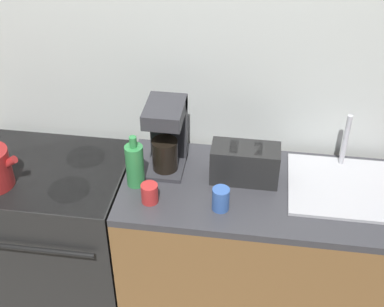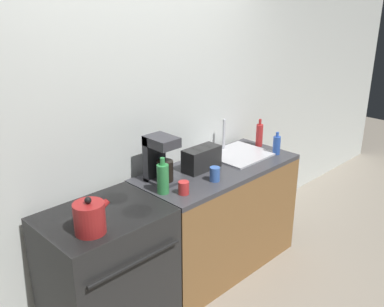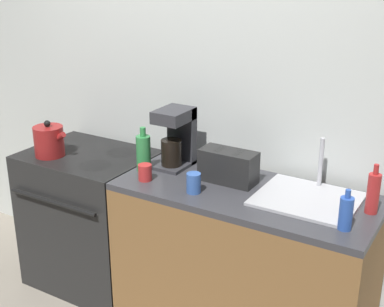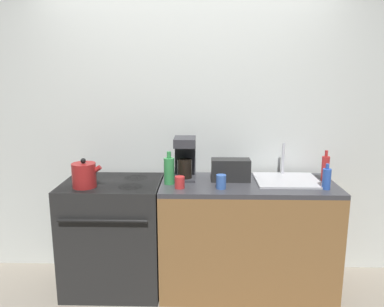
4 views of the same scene
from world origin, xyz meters
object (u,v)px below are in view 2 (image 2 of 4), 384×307
object	(u,v)px
bottle_red	(259,135)
bottle_green	(163,178)
coffee_maker	(160,158)
bottle_blue	(277,145)
cup_blue	(215,174)
toaster	(202,159)
kettle	(90,218)
cup_red	(184,188)
stove	(108,273)

from	to	relation	value
bottle_red	bottle_green	xyz separation A→B (m)	(-1.25, -0.12, 0.00)
coffee_maker	bottle_blue	xyz separation A→B (m)	(1.07, -0.27, -0.10)
cup_blue	coffee_maker	bearing A→B (deg)	135.26
toaster	cup_blue	xyz separation A→B (m)	(-0.09, -0.22, -0.04)
kettle	toaster	distance (m)	1.14
bottle_blue	cup_red	xyz separation A→B (m)	(-1.10, -0.01, -0.04)
kettle	bottle_green	xyz separation A→B (m)	(0.64, 0.10, 0.01)
cup_red	cup_blue	xyz separation A→B (m)	(0.31, -0.00, 0.01)
kettle	cup_blue	xyz separation A→B (m)	(1.04, -0.01, -0.04)
toaster	bottle_red	xyz separation A→B (m)	(0.76, 0.02, 0.01)
toaster	coffee_maker	world-z (taller)	coffee_maker
cup_red	bottle_blue	bearing A→B (deg)	0.31
toaster	cup_blue	bearing A→B (deg)	-111.78
toaster	bottle_blue	world-z (taller)	bottle_blue
coffee_maker	bottle_green	world-z (taller)	coffee_maker
stove	toaster	distance (m)	1.10
stove	bottle_blue	xyz separation A→B (m)	(1.65, -0.15, 0.52)
coffee_maker	bottle_blue	bearing A→B (deg)	-14.28
bottle_green	stove	bearing A→B (deg)	175.15
stove	coffee_maker	size ratio (longest dim) A/B	2.63
coffee_maker	cup_blue	bearing A→B (deg)	-44.74
bottle_red	cup_red	size ratio (longest dim) A/B	2.74
bottle_red	kettle	bearing A→B (deg)	-173.21
stove	coffee_maker	world-z (taller)	coffee_maker
coffee_maker	bottle_blue	world-z (taller)	coffee_maker
cup_blue	bottle_red	bearing A→B (deg)	15.68
bottle_blue	cup_red	size ratio (longest dim) A/B	2.14
coffee_maker	bottle_blue	distance (m)	1.11
cup_red	bottle_red	bearing A→B (deg)	11.48
toaster	bottle_red	world-z (taller)	bottle_red
bottle_blue	cup_blue	distance (m)	0.79
cup_blue	cup_red	bearing A→B (deg)	179.53
toaster	bottle_blue	distance (m)	0.73
toaster	cup_red	world-z (taller)	toaster
stove	bottle_red	bearing A→B (deg)	2.82
bottle_green	cup_red	size ratio (longest dim) A/B	2.85
toaster	bottle_blue	size ratio (longest dim) A/B	1.59
kettle	bottle_green	distance (m)	0.65
stove	cup_blue	world-z (taller)	cup_blue
bottle_green	kettle	bearing A→B (deg)	-171.04
coffee_maker	cup_blue	size ratio (longest dim) A/B	3.24
coffee_maker	bottle_green	xyz separation A→B (m)	(-0.12, -0.17, -0.07)
kettle	toaster	bearing A→B (deg)	10.36
toaster	cup_red	xyz separation A→B (m)	(-0.40, -0.22, -0.04)
bottle_green	cup_red	xyz separation A→B (m)	(0.09, -0.11, -0.06)
stove	bottle_red	size ratio (longest dim) A/B	3.65
bottle_green	cup_blue	bearing A→B (deg)	-15.95
bottle_red	toaster	bearing A→B (deg)	-178.58
coffee_maker	bottle_red	bearing A→B (deg)	-2.15
bottle_blue	bottle_green	size ratio (longest dim) A/B	0.75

